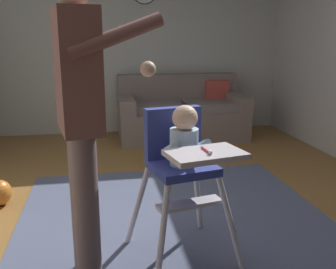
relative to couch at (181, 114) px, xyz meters
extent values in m
cube|color=olive|center=(-0.60, -2.45, -0.38)|extent=(5.92, 7.47, 0.10)
cube|color=#B5B7B1|center=(-0.60, 0.52, 1.01)|extent=(5.12, 0.06, 2.68)
cube|color=#505872|center=(-0.58, -2.76, -0.33)|extent=(2.36, 2.84, 0.01)
cube|color=slate|center=(-0.01, -0.06, -0.13)|extent=(1.71, 0.84, 0.40)
cube|color=slate|center=(-0.01, 0.27, 0.30)|extent=(1.71, 0.22, 0.46)
cube|color=slate|center=(-0.77, -0.06, 0.17)|extent=(0.20, 0.84, 0.20)
cube|color=slate|center=(0.76, -0.06, 0.17)|extent=(0.20, 0.84, 0.20)
cube|color=slate|center=(-0.36, -0.11, 0.12)|extent=(0.65, 0.60, 0.11)
cube|color=slate|center=(0.35, -0.11, 0.12)|extent=(0.65, 0.60, 0.11)
cube|color=#B24238|center=(0.55, 0.14, 0.27)|extent=(0.34, 0.10, 0.34)
cylinder|color=silver|center=(-0.81, -3.23, -0.05)|extent=(0.14, 0.19, 0.58)
cylinder|color=silver|center=(-0.38, -3.14, -0.05)|extent=(0.19, 0.14, 0.58)
cylinder|color=silver|center=(-0.90, -2.80, -0.05)|extent=(0.19, 0.14, 0.58)
cylinder|color=silver|center=(-0.47, -2.71, -0.05)|extent=(0.14, 0.19, 0.58)
cube|color=#303C8E|center=(-0.64, -2.97, 0.26)|extent=(0.43, 0.43, 0.05)
cube|color=#303C8E|center=(-0.67, -2.82, 0.45)|extent=(0.37, 0.14, 0.32)
cube|color=silver|center=(-0.58, -3.25, 0.43)|extent=(0.45, 0.34, 0.03)
cube|color=silver|center=(-0.62, -3.07, 0.07)|extent=(0.41, 0.18, 0.02)
cylinder|color=#ACCBE1|center=(-0.63, -2.99, 0.40)|extent=(0.20, 0.20, 0.22)
sphere|color=beige|center=(-0.63, -3.00, 0.57)|extent=(0.15, 0.15, 0.15)
cylinder|color=#ACCBE1|center=(-0.73, -3.05, 0.41)|extent=(0.07, 0.15, 0.10)
cylinder|color=#ACCBE1|center=(-0.52, -3.00, 0.41)|extent=(0.07, 0.15, 0.10)
cylinder|color=#CC384C|center=(-0.57, -3.25, 0.45)|extent=(0.03, 0.13, 0.01)
cube|color=white|center=(-0.57, -3.31, 0.45)|extent=(0.01, 0.03, 0.02)
cylinder|color=#705959|center=(-1.21, -3.14, 0.10)|extent=(0.14, 0.14, 0.87)
cylinder|color=#705959|center=(-1.24, -3.02, 0.10)|extent=(0.14, 0.14, 0.87)
cube|color=brown|center=(-1.22, -3.08, 0.86)|extent=(0.27, 0.43, 0.63)
cylinder|color=brown|center=(-1.03, -3.22, 1.03)|extent=(0.48, 0.16, 0.23)
sphere|color=beige|center=(-0.87, -3.19, 0.87)|extent=(0.08, 0.08, 0.08)
cylinder|color=brown|center=(-1.27, -2.84, 0.86)|extent=(0.07, 0.07, 0.57)
camera|label=1|loc=(-1.12, -5.13, 1.02)|focal=41.13mm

